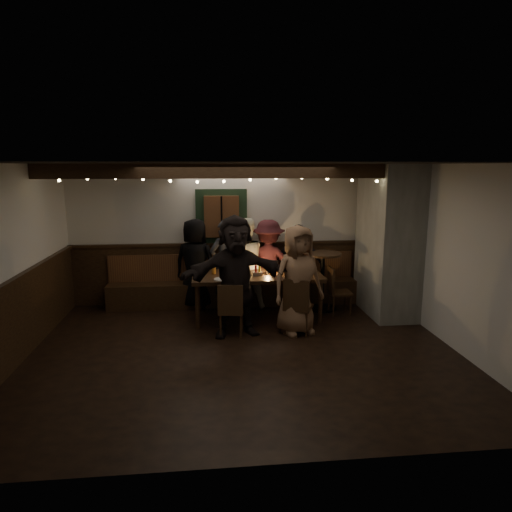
{
  "coord_description": "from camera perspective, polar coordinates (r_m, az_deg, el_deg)",
  "views": [
    {
      "loc": [
        -0.45,
        -6.02,
        2.57
      ],
      "look_at": [
        0.36,
        1.6,
        1.05
      ],
      "focal_mm": 32.0,
      "sensor_mm": 36.0,
      "label": 1
    }
  ],
  "objects": [
    {
      "name": "high_top",
      "position": [
        8.31,
        8.32,
        -2.2
      ],
      "size": [
        0.65,
        0.65,
        1.04
      ],
      "color": "black",
      "rests_on": "ground"
    },
    {
      "name": "chair_near_left",
      "position": [
        6.94,
        -3.16,
        -6.4
      ],
      "size": [
        0.43,
        0.43,
        0.84
      ],
      "color": "black",
      "rests_on": "ground"
    },
    {
      "name": "person_c",
      "position": [
        8.26,
        -1.49,
        -0.95
      ],
      "size": [
        0.94,
        0.81,
        1.66
      ],
      "primitive_type": "imported",
      "rotation": [
        0.0,
        0.0,
        3.4
      ],
      "color": "white",
      "rests_on": "ground"
    },
    {
      "name": "dining_table",
      "position": [
        7.69,
        0.14,
        -2.79
      ],
      "size": [
        2.17,
        0.93,
        0.94
      ],
      "color": "black",
      "rests_on": "ground"
    },
    {
      "name": "person_b",
      "position": [
        8.25,
        -3.84,
        -1.05
      ],
      "size": [
        0.7,
        0.59,
        1.64
      ],
      "primitive_type": "imported",
      "rotation": [
        0.0,
        0.0,
        3.54
      ],
      "color": "#232428",
      "rests_on": "ground"
    },
    {
      "name": "room",
      "position": [
        7.74,
        5.38,
        0.03
      ],
      "size": [
        6.02,
        5.01,
        2.62
      ],
      "color": "black",
      "rests_on": "ground"
    },
    {
      "name": "person_g",
      "position": [
        7.03,
        5.23,
        -3.01
      ],
      "size": [
        0.96,
        0.77,
        1.7
      ],
      "primitive_type": "imported",
      "rotation": [
        0.0,
        0.0,
        0.32
      ],
      "color": "#845E42",
      "rests_on": "ground"
    },
    {
      "name": "person_a",
      "position": [
        8.36,
        -7.59,
        -0.95
      ],
      "size": [
        0.94,
        0.78,
        1.64
      ],
      "primitive_type": "imported",
      "rotation": [
        0.0,
        0.0,
        2.76
      ],
      "color": "black",
      "rests_on": "ground"
    },
    {
      "name": "person_d",
      "position": [
        8.43,
        1.55,
        -0.88
      ],
      "size": [
        1.12,
        0.76,
        1.61
      ],
      "primitive_type": "imported",
      "rotation": [
        0.0,
        0.0,
        2.98
      ],
      "color": "#42191E",
      "rests_on": "ground"
    },
    {
      "name": "person_f",
      "position": [
        6.92,
        -2.55,
        -2.52
      ],
      "size": [
        1.78,
        0.8,
        1.86
      ],
      "primitive_type": "imported",
      "rotation": [
        0.0,
        0.0,
        0.15
      ],
      "color": "black",
      "rests_on": "ground"
    },
    {
      "name": "person_e",
      "position": [
        8.53,
        5.34,
        -1.09
      ],
      "size": [
        0.96,
        0.62,
        1.51
      ],
      "primitive_type": "imported",
      "rotation": [
        0.0,
        0.0,
        2.83
      ],
      "color": "#212128",
      "rests_on": "ground"
    },
    {
      "name": "chair_end",
      "position": [
        8.11,
        9.94,
        -3.97
      ],
      "size": [
        0.38,
        0.38,
        0.83
      ],
      "color": "black",
      "rests_on": "ground"
    },
    {
      "name": "chair_near_right",
      "position": [
        7.04,
        5.19,
        -5.91
      ],
      "size": [
        0.53,
        0.53,
        0.89
      ],
      "color": "black",
      "rests_on": "ground"
    }
  ]
}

